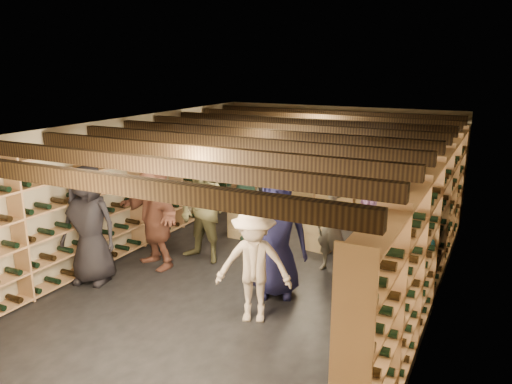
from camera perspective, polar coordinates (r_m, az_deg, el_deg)
The scene contains 23 objects.
ground at distance 8.41m, azimuth 0.59°, elevation -8.90°, with size 8.00×8.00×0.00m, color black.
walls at distance 8.01m, azimuth 0.61°, elevation -1.00°, with size 5.52×8.02×2.40m.
ceiling at distance 7.77m, azimuth 0.63°, elevation 7.55°, with size 5.50×8.00×0.01m, color beige.
ceiling_joists at distance 7.79m, azimuth 0.63°, elevation 6.53°, with size 5.40×7.12×0.18m.
wine_rack_left at distance 9.42m, azimuth -13.57°, elevation 0.19°, with size 0.32×7.50×2.15m.
wine_rack_right at distance 7.34m, azimuth 18.99°, elevation -4.32°, with size 0.32×7.50×2.15m.
wine_rack_back at distance 11.51m, azimuth 9.06°, elevation 3.01°, with size 4.70×0.30×2.15m.
crate_stack_left at distance 9.79m, azimuth -1.51°, elevation -2.80°, with size 0.50×0.34×0.85m.
crate_stack_right at distance 9.25m, azimuth 7.12°, elevation -5.09°, with size 0.55×0.41×0.51m.
crate_loose at distance 9.13m, azimuth 15.60°, elevation -6.93°, with size 0.50×0.33×0.17m, color tan.
person_0 at distance 8.10m, azimuth -18.55°, elevation -3.58°, with size 0.91×0.59×1.87m, color black.
person_1 at distance 8.17m, azimuth 1.23°, elevation -3.73°, with size 0.57×0.38×1.57m, color black.
person_2 at distance 8.53m, azimuth -6.09°, elevation -2.07°, with size 0.89×0.70×1.84m, color brown.
person_3 at distance 6.59m, azimuth -0.26°, elevation -8.35°, with size 1.01×0.58×1.57m, color beige.
person_4 at distance 7.45m, azimuth 15.90°, elevation -5.19°, with size 1.06×0.44×1.81m, color #16576D.
person_5 at distance 8.48m, azimuth -11.49°, elevation -2.57°, with size 1.66×0.53×1.78m, color brown.
person_6 at distance 7.25m, azimuth 2.30°, elevation -4.87°, with size 0.92×0.60×1.88m, color #1D1E4E.
person_7 at distance 8.21m, azimuth 8.73°, elevation -4.09°, with size 0.54×0.36×1.49m, color gray.
person_8 at distance 8.09m, azimuth 16.79°, elevation -4.20°, with size 0.81×0.63×1.67m, color #471E16.
person_9 at distance 9.41m, azimuth 1.68°, elevation -0.79°, with size 1.10×0.63×1.71m, color #A6A199.
person_10 at distance 9.63m, azimuth -1.28°, elevation 0.09°, with size 1.10×0.46×1.88m, color #284A3C.
person_11 at distance 7.87m, azimuth 13.18°, elevation -4.74°, with size 1.48×0.47×1.60m, color #855791.
person_12 at distance 8.59m, azimuth 15.60°, elevation -3.12°, with size 0.80×0.52×1.64m, color #3A393E.
Camera 1 is at (3.39, -6.92, 3.36)m, focal length 35.00 mm.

